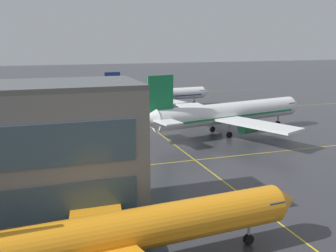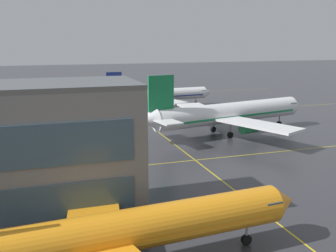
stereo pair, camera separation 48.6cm
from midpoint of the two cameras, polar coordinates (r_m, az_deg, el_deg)
airliner_front_gate at (r=31.56m, az=-7.39°, el=-15.45°), size 33.61×28.93×10.45m
airliner_second_row at (r=77.55m, az=8.60°, el=1.90°), size 39.81×33.82×12.44m
airliner_third_row at (r=108.20m, az=-1.81°, el=4.62°), size 33.09×28.46×10.28m
taxiway_markings at (r=78.42m, az=-1.59°, el=-1.02°), size 124.47×170.73×0.01m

